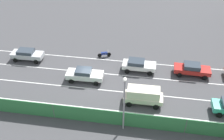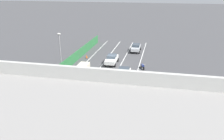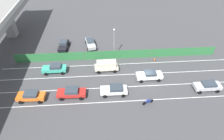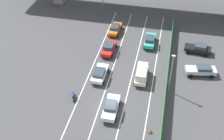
{
  "view_description": "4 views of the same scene",
  "coord_description": "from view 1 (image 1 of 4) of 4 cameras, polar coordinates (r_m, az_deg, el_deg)",
  "views": [
    {
      "loc": [
        25.5,
        6.74,
        20.58
      ],
      "look_at": [
        0.68,
        2.87,
        2.41
      ],
      "focal_mm": 41.89,
      "sensor_mm": 36.0,
      "label": 1
    },
    {
      "loc": [
        -8.26,
        38.07,
        13.66
      ],
      "look_at": [
        -1.13,
        4.73,
        0.86
      ],
      "focal_mm": 36.71,
      "sensor_mm": 36.0,
      "label": 2
    },
    {
      "loc": [
        -26.2,
        7.85,
        23.6
      ],
      "look_at": [
        0.13,
        5.98,
        2.44
      ],
      "focal_mm": 31.66,
      "sensor_mm": 36.0,
      "label": 3
    },
    {
      "loc": [
        5.94,
        -26.82,
        29.21
      ],
      "look_at": [
        -1.39,
        6.69,
        1.15
      ],
      "focal_mm": 46.65,
      "sensor_mm": 36.0,
      "label": 4
    }
  ],
  "objects": [
    {
      "name": "lane_line_left_edge",
      "position": [
        36.81,
        3.75,
        1.81
      ],
      "size": [
        0.14,
        44.85,
        0.01
      ],
      "primitive_type": "cube",
      "color": "silver",
      "rests_on": "ground"
    },
    {
      "name": "lane_line_mid_left",
      "position": [
        34.14,
        3.19,
        -1.25
      ],
      "size": [
        0.14,
        44.85,
        0.01
      ],
      "primitive_type": "cube",
      "color": "silver",
      "rests_on": "ground"
    },
    {
      "name": "street_lamp",
      "position": [
        24.65,
        2.68,
        -6.44
      ],
      "size": [
        0.6,
        0.36,
        6.51
      ],
      "color": "gray",
      "rests_on": "ground"
    },
    {
      "name": "motorcycle",
      "position": [
        37.59,
        -1.69,
        3.51
      ],
      "size": [
        0.85,
        1.87,
        0.93
      ],
      "color": "black",
      "rests_on": "ground"
    },
    {
      "name": "car_van_cream",
      "position": [
        29.6,
        6.85,
        -5.41
      ],
      "size": [
        1.99,
        4.43,
        2.04
      ],
      "color": "beige",
      "rests_on": "ground"
    },
    {
      "name": "traffic_cone",
      "position": [
        30.0,
        -12.89,
        -7.75
      ],
      "size": [
        0.47,
        0.47,
        0.67
      ],
      "color": "orange",
      "rests_on": "ground"
    },
    {
      "name": "car_sedan_white",
      "position": [
        34.74,
        5.79,
        1.14
      ],
      "size": [
        2.08,
        4.41,
        1.56
      ],
      "color": "white",
      "rests_on": "ground"
    },
    {
      "name": "car_sedan_silver",
      "position": [
        38.62,
        -18.06,
        3.3
      ],
      "size": [
        1.97,
        4.49,
        1.58
      ],
      "color": "#B7BABC",
      "rests_on": "ground"
    },
    {
      "name": "lane_line_right_edge",
      "position": [
        29.17,
        1.76,
        -8.99
      ],
      "size": [
        0.14,
        44.85,
        0.01
      ],
      "primitive_type": "cube",
      "color": "silver",
      "rests_on": "ground"
    },
    {
      "name": "green_fence",
      "position": [
        27.11,
        1.23,
        -10.53
      ],
      "size": [
        0.1,
        40.95,
        1.89
      ],
      "color": "#2D753D",
      "rests_on": "ground"
    },
    {
      "name": "car_hatchback_white",
      "position": [
        32.98,
        -6.01,
        -0.96
      ],
      "size": [
        2.05,
        4.66,
        1.65
      ],
      "color": "silver",
      "rests_on": "ground"
    },
    {
      "name": "lane_line_mid_right",
      "position": [
        31.58,
        2.53,
        -4.82
      ],
      "size": [
        0.14,
        44.85,
        0.01
      ],
      "primitive_type": "cube",
      "color": "silver",
      "rests_on": "ground"
    },
    {
      "name": "ground_plane",
      "position": [
        33.45,
        -4.68,
        -2.23
      ],
      "size": [
        300.0,
        300.0,
        0.0
      ],
      "primitive_type": "plane",
      "color": "#424244"
    },
    {
      "name": "car_sedan_red",
      "position": [
        35.35,
        17.07,
        0.24
      ],
      "size": [
        2.1,
        4.67,
        1.62
      ],
      "color": "red",
      "rests_on": "ground"
    }
  ]
}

